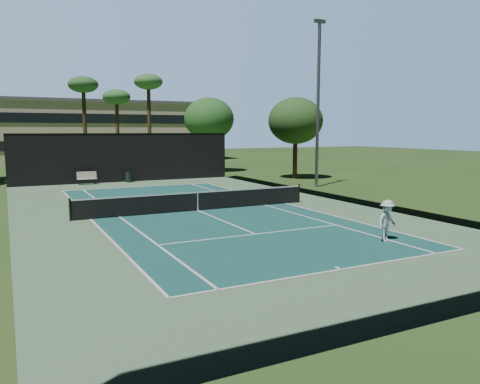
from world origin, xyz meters
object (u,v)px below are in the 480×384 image
Objects in this scene: tennis_net at (198,200)px; trash_bin at (129,177)px; tennis_ball_a at (304,280)px; park_bench at (87,178)px; tennis_ball_c at (148,199)px; tennis_ball_b at (167,204)px; tennis_ball_d at (99,204)px; player at (387,221)px.

trash_bin is at bearing 89.91° from tennis_net.
park_bench is (-1.69, 27.66, 0.52)m from tennis_ball_a.
tennis_ball_c is 0.08× the size of trash_bin.
tennis_ball_d is at bearing 153.45° from tennis_ball_b.
player reaches higher than park_bench.
tennis_ball_d is (-3.02, -0.50, -0.01)m from tennis_ball_c.
tennis_ball_c is at bearing 9.40° from tennis_ball_d.
tennis_net is at bearing -90.09° from trash_bin.
tennis_ball_b is at bearing -93.61° from trash_bin.
tennis_ball_a is at bearing -97.47° from tennis_net.
tennis_net is 15.76m from park_bench.
tennis_ball_b is (0.84, 15.14, 0.00)m from tennis_ball_a.
trash_bin reaches higher than tennis_ball_c.
park_bench is 3.32m from trash_bin.
tennis_ball_b is 0.07× the size of trash_bin.
tennis_ball_b is 12.78m from park_bench.
park_bench reaches higher than tennis_ball_a.
park_bench reaches higher than tennis_ball_d.
trash_bin is (0.79, 12.59, 0.45)m from tennis_ball_b.
player is 15.73m from tennis_ball_c.
tennis_ball_c is at bearing 103.97° from tennis_net.
tennis_ball_b is at bearing 96.12° from player.
tennis_ball_d is at bearing -170.60° from tennis_ball_c.
player is at bearing 25.00° from tennis_ball_a.
tennis_ball_a is 15.16m from tennis_ball_b.
tennis_ball_b is at bearing -78.61° from park_bench.
tennis_net is 5.34m from tennis_ball_c.
tennis_ball_c is (-0.51, 2.27, 0.01)m from tennis_ball_b.
trash_bin reaches higher than tennis_ball_d.
tennis_ball_d is (-8.27, 14.31, -0.77)m from player.
tennis_ball_a is 0.92× the size of tennis_ball_b.
park_bench is at bearing -178.81° from trash_bin.
tennis_net is at bearing -77.94° from park_bench.
player is (3.96, -9.65, 0.24)m from tennis_net.
player is at bearing -81.09° from trash_bin.
tennis_ball_a is at bearing -169.55° from player.
tennis_ball_c is (-5.25, 14.81, -0.76)m from player.
trash_bin is (3.32, 0.07, -0.07)m from park_bench.
tennis_ball_a is 0.06× the size of trash_bin.
tennis_ball_c is 1.28× the size of tennis_ball_d.
tennis_ball_a is (-1.61, -12.25, -0.53)m from tennis_net.
player is at bearing -73.85° from park_bench.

